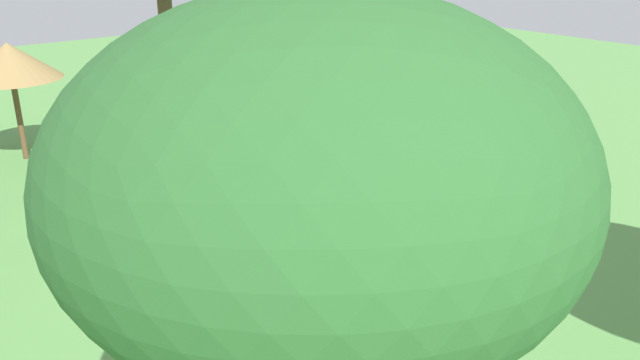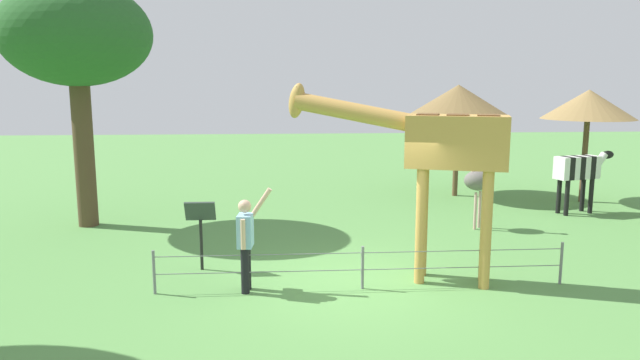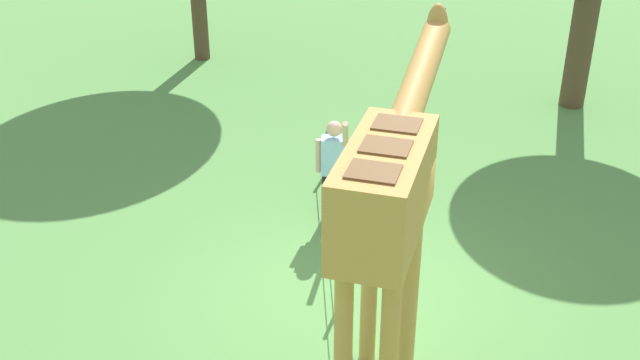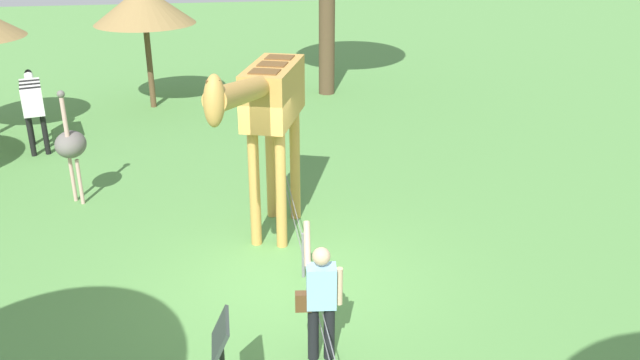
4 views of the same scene
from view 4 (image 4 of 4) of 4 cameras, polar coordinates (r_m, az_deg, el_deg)
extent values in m
plane|color=#568E47|center=(10.32, -2.74, -8.39)|extent=(60.00, 60.00, 0.00)
cylinder|color=#C69347|center=(10.77, -3.39, -0.86)|extent=(0.18, 0.18, 2.04)
cylinder|color=#C69347|center=(10.88, -5.64, -0.70)|extent=(0.18, 0.18, 2.04)
cylinder|color=#C69347|center=(11.76, -2.16, 1.27)|extent=(0.18, 0.18, 2.04)
cylinder|color=#C69347|center=(11.86, -4.24, 1.41)|extent=(0.18, 0.18, 2.04)
cube|color=#C69347|center=(10.83, -4.04, 7.53)|extent=(1.83, 1.21, 0.90)
cube|color=brown|center=(10.25, -4.79, 9.27)|extent=(0.48, 0.53, 0.02)
cube|color=brown|center=(10.72, -4.11, 9.90)|extent=(0.48, 0.53, 0.02)
cube|color=brown|center=(11.19, -3.48, 10.48)|extent=(0.48, 0.53, 0.02)
cylinder|color=#C69347|center=(9.10, -6.73, 7.51)|extent=(2.29, 1.04, 0.72)
ellipsoid|color=#C69347|center=(8.02, -9.08, 6.74)|extent=(0.45, 0.37, 0.68)
cylinder|color=brown|center=(7.97, -8.72, 8.00)|extent=(0.05, 0.05, 0.14)
cylinder|color=brown|center=(7.97, -9.59, 7.95)|extent=(0.05, 0.05, 0.14)
cylinder|color=black|center=(8.49, -0.58, -12.95)|extent=(0.14, 0.14, 0.78)
cylinder|color=black|center=(8.50, 0.80, -12.91)|extent=(0.14, 0.14, 0.78)
cube|color=#8CBFE0|center=(8.12, 0.11, -9.13)|extent=(0.27, 0.38, 0.55)
sphere|color=#D8AD8C|center=(7.91, 0.11, -6.58)|extent=(0.22, 0.22, 0.22)
cylinder|color=#D8AD8C|center=(8.10, -1.11, -5.49)|extent=(0.38, 0.12, 0.50)
cylinder|color=#D8AD8C|center=(8.13, 1.68, -9.11)|extent=(0.08, 0.08, 0.50)
cube|color=brown|center=(8.16, -1.44, -10.39)|extent=(0.14, 0.21, 0.24)
cylinder|color=black|center=(17.02, -23.65, 4.31)|extent=(0.12, 0.12, 0.95)
cylinder|color=black|center=(17.01, -22.65, 4.46)|extent=(0.12, 0.12, 0.95)
cylinder|color=black|center=(16.25, -23.58, 3.50)|extent=(0.12, 0.12, 0.95)
cylinder|color=black|center=(16.25, -22.54, 3.66)|extent=(0.12, 0.12, 0.95)
cube|color=silver|center=(15.92, -23.48, 6.08)|extent=(0.28, 0.47, 0.60)
cube|color=black|center=(16.09, -23.49, 6.24)|extent=(0.28, 0.47, 0.60)
cube|color=silver|center=(16.25, -23.51, 6.39)|extent=(0.28, 0.47, 0.60)
cube|color=black|center=(16.42, -23.52, 6.54)|extent=(0.28, 0.47, 0.60)
cube|color=silver|center=(16.59, -23.54, 6.69)|extent=(0.28, 0.47, 0.60)
cube|color=black|center=(16.75, -23.56, 6.84)|extent=(0.28, 0.47, 0.60)
cube|color=silver|center=(16.92, -23.57, 6.98)|extent=(0.28, 0.47, 0.60)
cylinder|color=silver|center=(17.11, -23.67, 7.65)|extent=(0.48, 0.31, 0.47)
ellipsoid|color=black|center=(17.32, -23.77, 8.32)|extent=(0.43, 0.28, 0.22)
cylinder|color=#CC9E93|center=(13.31, -19.93, -0.15)|extent=(0.07, 0.07, 0.90)
cylinder|color=#CC9E93|center=(13.49, -20.48, 0.07)|extent=(0.07, 0.07, 0.90)
ellipsoid|color=#66605B|center=(13.15, -20.63, 2.89)|extent=(0.70, 0.56, 0.49)
cylinder|color=#CC9E93|center=(12.84, -21.10, 4.96)|extent=(0.08, 0.08, 0.80)
sphere|color=#66605B|center=(12.72, -21.38, 6.88)|extent=(0.14, 0.14, 0.14)
cylinder|color=brown|center=(19.00, -14.42, 9.46)|extent=(0.16, 0.16, 2.31)
cone|color=olive|center=(18.70, -14.92, 14.36)|extent=(2.69, 2.69, 0.99)
cylinder|color=brown|center=(19.59, 0.59, 13.80)|extent=(0.47, 0.47, 4.48)
cube|color=#333D38|center=(7.27, -8.56, -13.01)|extent=(0.56, 0.21, 0.38)
cylinder|color=slate|center=(13.30, -3.33, 0.88)|extent=(0.05, 0.05, 0.75)
cylinder|color=slate|center=(10.15, -1.45, -6.49)|extent=(0.05, 0.05, 0.75)
cube|color=slate|center=(10.03, -1.46, -5.18)|extent=(7.00, 0.01, 0.01)
cube|color=slate|center=(10.17, -1.44, -6.67)|extent=(7.00, 0.01, 0.01)
camera|label=1|loc=(6.32, -103.41, 1.55)|focal=35.90mm
camera|label=2|loc=(12.96, 46.28, 7.70)|focal=32.60mm
camera|label=3|loc=(16.73, -3.20, 25.12)|focal=44.10mm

